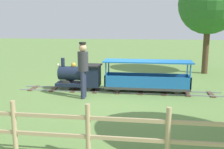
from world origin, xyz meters
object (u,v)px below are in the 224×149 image
(conductor_person, at_px, (83,65))
(oak_tree_far, at_px, (209,4))
(passenger_car, at_px, (147,79))
(locomotive, at_px, (81,76))

(conductor_person, height_order, oak_tree_far, oak_tree_far)
(passenger_car, bearing_deg, oak_tree_far, -34.33)
(passenger_car, xyz_separation_m, oak_tree_far, (3.64, -2.48, 2.52))
(locomotive, height_order, oak_tree_far, oak_tree_far)
(passenger_car, distance_m, oak_tree_far, 5.07)
(conductor_person, bearing_deg, oak_tree_far, -43.78)
(locomotive, relative_size, oak_tree_far, 0.34)
(locomotive, xyz_separation_m, passenger_car, (0.00, -2.12, -0.06))
(conductor_person, xyz_separation_m, oak_tree_far, (4.49, -4.30, 1.99))
(passenger_car, bearing_deg, locomotive, 90.00)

